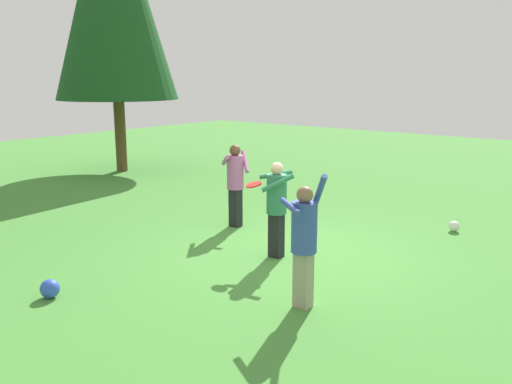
{
  "coord_description": "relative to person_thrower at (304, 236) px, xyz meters",
  "views": [
    {
      "loc": [
        -7.47,
        -5.09,
        3.05
      ],
      "look_at": [
        -0.34,
        0.63,
        1.05
      ],
      "focal_mm": 37.66,
      "sensor_mm": 36.0,
      "label": 1
    }
  ],
  "objects": [
    {
      "name": "person_catcher",
      "position": [
        2.41,
        3.27,
        0.01
      ],
      "size": [
        0.72,
        0.73,
        1.68
      ],
      "rotation": [
        0.0,
        0.0,
        -2.27
      ],
      "color": "black",
      "rests_on": "ground_plane"
    },
    {
      "name": "ball_white",
      "position": [
        4.83,
        -0.37,
        -0.88
      ],
      "size": [
        0.21,
        0.21,
        0.21
      ],
      "primitive_type": "sphere",
      "color": "white",
      "rests_on": "ground_plane"
    },
    {
      "name": "ball_blue",
      "position": [
        -1.96,
        2.92,
        -0.85
      ],
      "size": [
        0.27,
        0.27,
        0.27
      ],
      "primitive_type": "sphere",
      "color": "blue",
      "rests_on": "ground_plane"
    },
    {
      "name": "person_thrower",
      "position": [
        0.0,
        0.0,
        0.0
      ],
      "size": [
        0.66,
        0.66,
        1.83
      ],
      "rotation": [
        0.0,
        0.0,
        0.99
      ],
      "color": "gray",
      "rests_on": "ground_plane"
    },
    {
      "name": "frisbee",
      "position": [
        1.16,
        1.78,
        0.28
      ],
      "size": [
        0.37,
        0.37,
        0.09
      ],
      "color": "red"
    },
    {
      "name": "ground_plane",
      "position": [
        1.84,
        1.38,
        -0.99
      ],
      "size": [
        40.0,
        40.0,
        0.0
      ],
      "primitive_type": "plane",
      "color": "#478C38"
    },
    {
      "name": "person_bystander",
      "position": [
        1.41,
        1.49,
        -0.02
      ],
      "size": [
        0.73,
        0.74,
        1.64
      ],
      "rotation": [
        0.0,
        0.0,
        2.29
      ],
      "color": "black",
      "rests_on": "ground_plane"
    }
  ]
}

